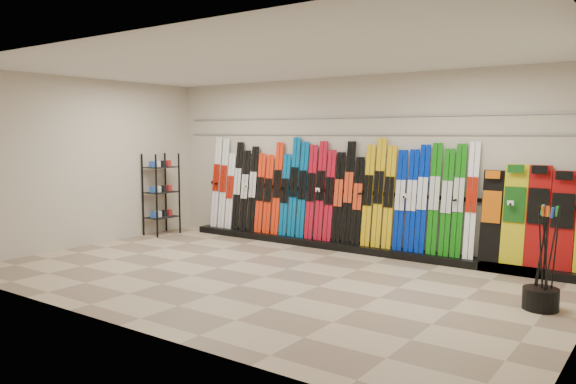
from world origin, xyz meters
The scene contains 12 objects.
floor centered at (0.00, 0.00, 0.00)m, with size 8.00×8.00×0.00m, color #856E5C.
back_wall centered at (0.00, 2.50, 1.50)m, with size 8.00×8.00×0.00m, color beige.
left_wall centered at (-4.00, 0.00, 1.50)m, with size 5.00×5.00×0.00m, color beige.
ceiling centered at (0.00, 0.00, 3.00)m, with size 8.00×8.00×0.00m, color silver.
ski_rack_base centered at (0.22, 2.28, 0.06)m, with size 8.00×0.40×0.12m, color black.
skis centered at (-0.43, 2.33, 0.96)m, with size 5.37×0.24×1.83m.
snowboards centered at (3.10, 2.35, 0.84)m, with size 1.58×0.24×1.55m.
accessory_rack centered at (-3.75, 1.48, 0.81)m, with size 0.40×0.60×1.62m, color black.
pole_bin centered at (3.50, 0.65, 0.12)m, with size 0.40×0.40×0.25m, color black.
ski_poles centered at (3.52, 0.66, 0.61)m, with size 0.30×0.25×1.18m.
slatwall_rail_0 centered at (0.00, 2.48, 2.00)m, with size 7.60×0.02×0.03m, color gray.
slatwall_rail_1 centered at (0.00, 2.48, 2.30)m, with size 7.60×0.02×0.03m, color gray.
Camera 1 is at (4.75, -6.14, 2.00)m, focal length 35.00 mm.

